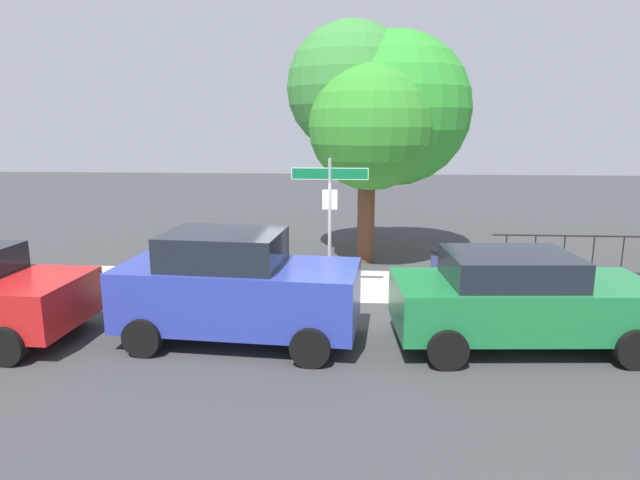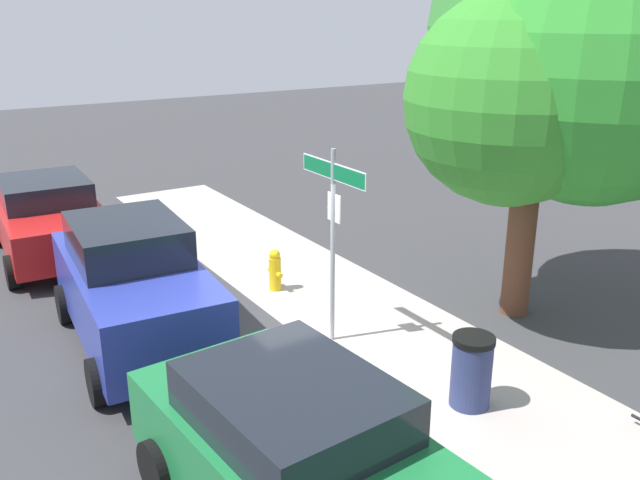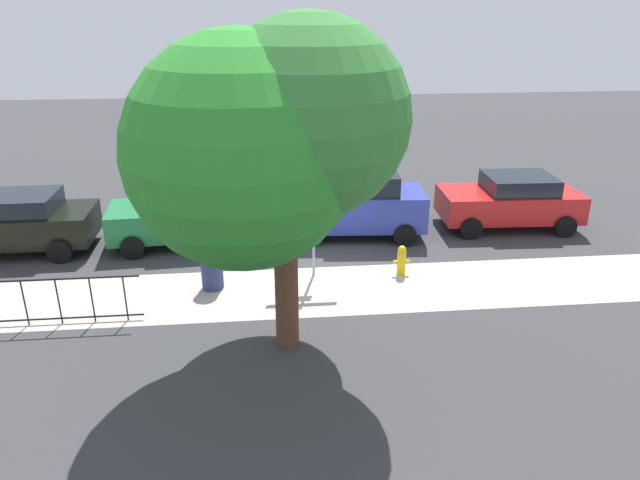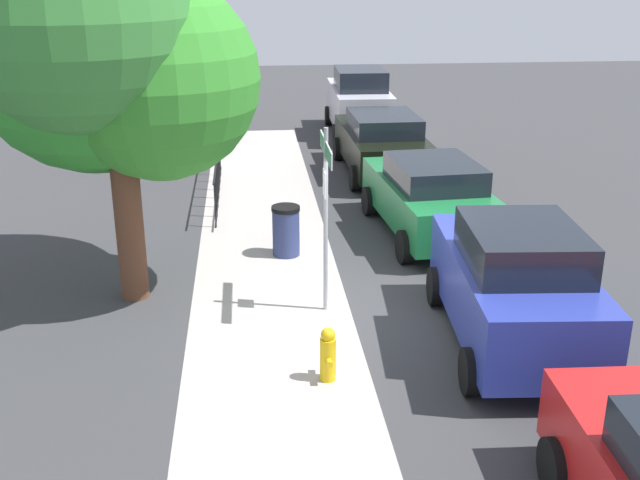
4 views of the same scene
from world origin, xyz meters
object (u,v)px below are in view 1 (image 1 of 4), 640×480
object	(u,v)px
car_blue	(236,287)
trash_bin	(442,271)
car_green	(520,299)
fire_hydrant	(232,275)
street_sign	(330,200)
shade_tree	(375,106)

from	to	relation	value
car_blue	trash_bin	world-z (taller)	car_blue
car_blue	car_green	distance (m)	4.80
fire_hydrant	car_blue	bearing A→B (deg)	-75.07
car_blue	fire_hydrant	size ratio (longest dim) A/B	5.36
street_sign	shade_tree	xyz separation A→B (m)	(1.00, 3.41, 2.04)
car_blue	car_green	world-z (taller)	car_blue
car_green	fire_hydrant	bearing A→B (deg)	149.78
street_sign	trash_bin	bearing A→B (deg)	11.30
shade_tree	street_sign	bearing A→B (deg)	-106.37
car_green	street_sign	bearing A→B (deg)	138.87
shade_tree	car_green	world-z (taller)	shade_tree
car_green	trash_bin	xyz separation A→B (m)	(-0.84, 2.99, -0.34)
shade_tree	trash_bin	size ratio (longest dim) A/B	6.49
fire_hydrant	shade_tree	bearing A→B (deg)	45.01
street_sign	car_blue	size ratio (longest dim) A/B	0.72
street_sign	car_green	bearing A→B (deg)	-36.83
shade_tree	fire_hydrant	world-z (taller)	shade_tree
fire_hydrant	car_green	bearing A→B (deg)	-25.93
car_blue	car_green	size ratio (longest dim) A/B	0.95
car_blue	trash_bin	distance (m)	5.05
car_blue	trash_bin	size ratio (longest dim) A/B	4.26
shade_tree	car_green	distance (m)	7.17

